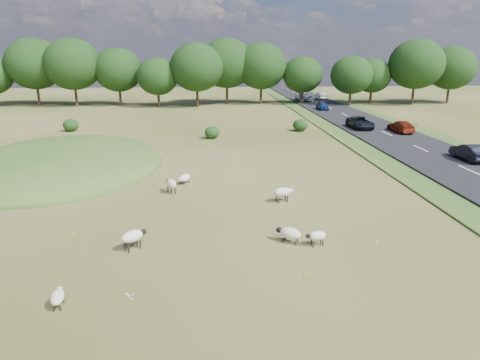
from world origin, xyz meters
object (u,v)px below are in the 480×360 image
(car_1, at_px, (470,152))
(car_4, at_px, (294,86))
(sheep_1, at_px, (317,236))
(sheep_4, at_px, (283,192))
(sheep_6, at_px, (171,184))
(car_5, at_px, (321,96))
(car_3, at_px, (304,97))
(sheep_2, at_px, (58,297))
(sheep_3, at_px, (185,178))
(car_0, at_px, (322,106))
(car_2, at_px, (401,126))
(sheep_0, at_px, (133,236))
(car_6, at_px, (360,123))
(sheep_5, at_px, (290,233))

(car_1, distance_m, car_4, 78.90)
(car_4, bearing_deg, sheep_1, 79.90)
(sheep_4, bearing_deg, sheep_6, 142.78)
(sheep_4, relative_size, sheep_6, 1.03)
(car_1, bearing_deg, car_5, -90.00)
(car_3, height_order, car_5, car_3)
(sheep_1, distance_m, sheep_2, 11.46)
(sheep_4, height_order, car_5, car_5)
(sheep_1, distance_m, car_4, 95.70)
(sheep_3, relative_size, car_0, 0.33)
(car_1, relative_size, car_2, 0.92)
(car_5, bearing_deg, car_0, 76.42)
(sheep_4, relative_size, car_0, 0.37)
(car_1, bearing_deg, car_2, -90.00)
(sheep_0, xyz_separation_m, car_4, (25.44, 93.99, 0.23))
(car_2, distance_m, car_3, 35.06)
(sheep_3, relative_size, car_6, 0.25)
(sheep_0, bearing_deg, car_0, 24.63)
(car_3, bearing_deg, sheep_4, -103.32)
(sheep_2, xyz_separation_m, sheep_6, (2.96, 13.10, 0.26))
(sheep_1, xyz_separation_m, car_1, (16.78, 15.31, 0.40))
(car_0, height_order, car_5, car_5)
(car_0, xyz_separation_m, car_5, (3.80, 15.74, 0.11))
(sheep_2, bearing_deg, sheep_5, -71.33)
(sheep_1, bearing_deg, car_5, -115.68)
(sheep_5, height_order, car_4, car_4)
(sheep_1, distance_m, car_5, 67.62)
(sheep_0, xyz_separation_m, car_0, (21.64, 49.54, 0.21))
(sheep_4, bearing_deg, sheep_1, -103.82)
(sheep_3, distance_m, car_2, 29.81)
(car_3, bearing_deg, car_5, 25.33)
(car_1, relative_size, car_6, 0.83)
(sheep_1, height_order, sheep_6, sheep_6)
(car_0, xyz_separation_m, car_6, (0.00, -18.09, 0.06))
(car_1, xyz_separation_m, car_6, (-3.80, 16.36, 0.01))
(sheep_6, bearing_deg, car_1, -100.40)
(sheep_1, bearing_deg, sheep_6, -60.08)
(car_5, distance_m, car_6, 34.04)
(sheep_0, relative_size, sheep_1, 1.16)
(car_0, height_order, car_3, car_3)
(sheep_2, xyz_separation_m, sheep_3, (3.73, 15.09, 0.05))
(car_5, relative_size, car_6, 0.91)
(sheep_5, bearing_deg, sheep_3, -25.97)
(sheep_4, relative_size, car_1, 0.33)
(sheep_0, xyz_separation_m, car_5, (25.44, 65.28, 0.32))
(car_2, bearing_deg, car_5, -90.00)
(sheep_0, height_order, car_5, car_5)
(car_3, height_order, car_6, car_3)
(sheep_6, bearing_deg, car_2, -76.01)
(sheep_5, distance_m, car_4, 95.43)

